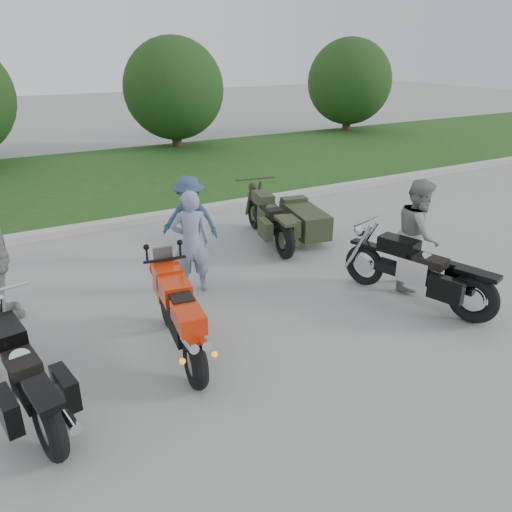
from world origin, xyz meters
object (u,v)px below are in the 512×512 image
sportbike_red (180,315)px  cruiser_left (24,377)px  person_stripe (191,242)px  person_denim (190,220)px  person_grey (418,234)px  cruiser_right (422,274)px  cruiser_sidecar (291,221)px

sportbike_red → cruiser_left: sportbike_red is taller
person_stripe → person_denim: 1.22m
person_stripe → person_grey: size_ratio=0.93×
cruiser_left → person_grey: 5.88m
cruiser_left → person_stripe: size_ratio=1.44×
person_stripe → person_grey: (3.21, -1.56, 0.06)m
sportbike_red → cruiser_right: bearing=0.0°
cruiser_left → cruiser_sidecar: bearing=19.8°
sportbike_red → person_denim: (1.26, 2.76, 0.20)m
person_grey → cruiser_left: bearing=141.9°
cruiser_left → person_grey: person_grey is taller
sportbike_red → cruiser_right: size_ratio=0.86×
person_grey → cruiser_sidecar: bearing=63.3°
cruiser_right → cruiser_sidecar: cruiser_right is taller
cruiser_left → sportbike_red: bearing=-1.6°
sportbike_red → person_grey: bearing=8.2°
cruiser_left → person_denim: bearing=34.6°
cruiser_sidecar → person_denim: bearing=-171.6°
sportbike_red → person_grey: (4.04, 0.07, 0.31)m
cruiser_sidecar → person_grey: (0.69, -2.63, 0.45)m
cruiser_left → person_stripe: person_stripe is taller
person_stripe → cruiser_sidecar: bearing=-139.5°
cruiser_sidecar → person_denim: size_ratio=1.54×
cruiser_sidecar → cruiser_right: bearing=-74.3°
cruiser_right → cruiser_sidecar: (-0.30, 3.16, -0.05)m
cruiser_left → person_grey: size_ratio=1.34×
cruiser_left → cruiser_right: bearing=-12.0°
person_stripe → person_grey: bearing=171.8°
cruiser_right → person_grey: 0.77m
person_stripe → person_denim: person_stripe is taller
cruiser_left → cruiser_right: size_ratio=0.99×
sportbike_red → person_grey: 4.05m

